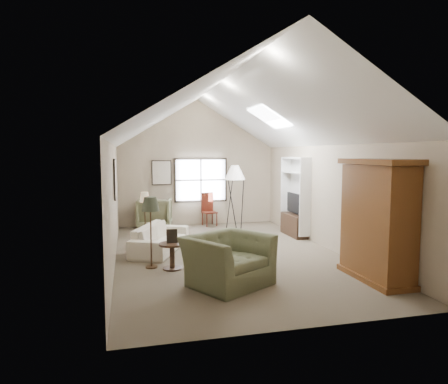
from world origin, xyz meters
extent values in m
cube|color=brown|center=(0.00, 0.00, 0.00)|extent=(5.00, 8.00, 0.01)
cube|color=tan|center=(0.00, 4.00, 1.25)|extent=(5.00, 0.01, 2.50)
cube|color=tan|center=(0.00, -4.00, 1.25)|extent=(5.00, 0.01, 2.50)
cube|color=tan|center=(-2.50, 0.00, 1.25)|extent=(0.01, 8.00, 2.50)
cube|color=tan|center=(2.50, 0.00, 1.25)|extent=(0.01, 8.00, 2.50)
cube|color=black|center=(0.10, 3.96, 1.45)|extent=(1.72, 0.08, 1.42)
cube|color=black|center=(-2.47, 0.30, 1.75)|extent=(0.68, 0.04, 0.88)
cube|color=black|center=(-1.15, 3.97, 1.70)|extent=(0.62, 0.04, 0.78)
cube|color=brown|center=(2.18, -2.40, 1.10)|extent=(0.60, 1.50, 2.20)
cube|color=white|center=(2.34, 1.60, 1.15)|extent=(0.32, 1.30, 2.10)
cube|color=#382316|center=(2.32, 1.60, 0.30)|extent=(0.34, 1.18, 0.60)
cube|color=black|center=(2.32, 1.60, 0.92)|extent=(0.05, 0.90, 0.55)
imported|color=white|center=(-1.47, 0.74, 0.31)|extent=(1.60, 2.26, 0.62)
imported|color=#636949|center=(-0.52, -2.03, 0.44)|extent=(1.77, 1.71, 0.88)
imported|color=#6F704E|center=(-1.40, 3.70, 0.47)|extent=(1.17, 1.19, 0.93)
cube|color=#3C2918|center=(0.17, -0.24, 0.25)|extent=(1.04, 0.65, 0.51)
imported|color=#3C2018|center=(0.17, -0.24, 0.54)|extent=(0.26, 0.26, 0.06)
cylinder|color=#342215|center=(-1.37, -0.86, 0.26)|extent=(0.70, 0.70, 0.53)
cube|color=maroon|center=(0.33, 3.68, 0.52)|extent=(0.49, 0.49, 1.05)
camera|label=1|loc=(-2.22, -8.67, 2.31)|focal=32.00mm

